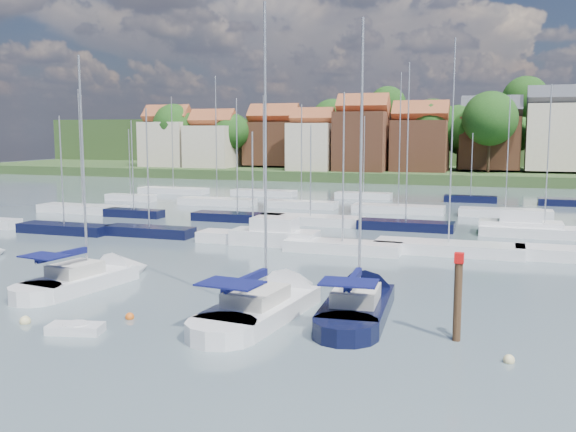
% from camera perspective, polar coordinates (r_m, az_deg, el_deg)
% --- Properties ---
extents(ground, '(260.00, 260.00, 0.00)m').
position_cam_1_polar(ground, '(69.38, 8.62, -0.05)').
color(ground, '#3F4F56').
rests_on(ground, ground).
extents(sailboat_left, '(4.37, 10.93, 14.49)m').
position_cam_1_polar(sailboat_left, '(40.21, -16.65, -5.28)').
color(sailboat_left, silver).
rests_on(sailboat_left, ground).
extents(sailboat_centre, '(4.40, 12.40, 16.46)m').
position_cam_1_polar(sailboat_centre, '(33.15, -1.18, -7.70)').
color(sailboat_centre, silver).
rests_on(sailboat_centre, ground).
extents(sailboat_navy, '(3.81, 11.48, 15.66)m').
position_cam_1_polar(sailboat_navy, '(33.42, 6.52, -7.61)').
color(sailboat_navy, black).
rests_on(sailboat_navy, ground).
extents(tender, '(2.64, 1.66, 0.53)m').
position_cam_1_polar(tender, '(30.97, -18.37, -9.48)').
color(tender, silver).
rests_on(tender, ground).
extents(timber_piling, '(0.40, 0.40, 6.14)m').
position_cam_1_polar(timber_piling, '(29.15, 14.79, -8.97)').
color(timber_piling, '#4C331E').
rests_on(timber_piling, ground).
extents(buoy_b, '(0.53, 0.53, 0.53)m').
position_cam_1_polar(buoy_b, '(33.32, -22.32, -8.82)').
color(buoy_b, beige).
rests_on(buoy_b, ground).
extents(buoy_c, '(0.43, 0.43, 0.43)m').
position_cam_1_polar(buoy_c, '(32.52, -13.89, -8.87)').
color(buoy_c, '#D85914').
rests_on(buoy_c, ground).
extents(buoy_d, '(0.51, 0.51, 0.51)m').
position_cam_1_polar(buoy_d, '(30.38, -6.74, -9.87)').
color(buoy_d, '#D85914').
rests_on(buoy_d, ground).
extents(buoy_e, '(0.52, 0.52, 0.52)m').
position_cam_1_polar(buoy_e, '(36.39, 0.07, -6.88)').
color(buoy_e, '#D85914').
rests_on(buoy_e, ground).
extents(buoy_f, '(0.46, 0.46, 0.46)m').
position_cam_1_polar(buoy_f, '(27.39, 19.03, -12.21)').
color(buoy_f, beige).
rests_on(buoy_f, ground).
extents(marina_field, '(79.62, 41.41, 15.93)m').
position_cam_1_polar(marina_field, '(64.27, 9.53, -0.28)').
color(marina_field, silver).
rests_on(marina_field, ground).
extents(far_shore_town, '(212.46, 90.00, 22.27)m').
position_cam_1_polar(far_shore_town, '(160.75, 15.36, 5.69)').
color(far_shore_town, '#344924').
rests_on(far_shore_town, ground).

